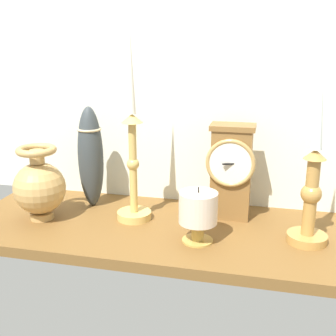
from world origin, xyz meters
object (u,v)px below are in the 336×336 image
Objects in this scene: mantel_clock at (231,170)px; tall_ceramic_vase at (91,157)px; candlestick_tall_left at (133,161)px; brass_vase_bulbous at (39,186)px; pillar_candle_front at (198,212)px; candlestick_tall_center at (312,189)px.

tall_ceramic_vase is at bearing -179.58° from mantel_clock.
candlestick_tall_left is (-22.12, -6.23, 2.64)cm from mantel_clock.
pillar_candle_front is at bearing -5.17° from brass_vase_bulbous.
candlestick_tall_center is 2.91× the size of pillar_candle_front.
brass_vase_bulbous is 1.46× the size of pillar_candle_front.
candlestick_tall_center is at bearing -10.21° from tall_ceramic_vase.
tall_ceramic_vase reaches higher than mantel_clock.
candlestick_tall_left is at bearing -24.45° from tall_ceramic_vase.
candlestick_tall_left is at bearing -164.27° from mantel_clock.
pillar_candle_front is at bearing -25.81° from tall_ceramic_vase.
mantel_clock is 23.13cm from candlestick_tall_left.
candlestick_tall_center reaches higher than mantel_clock.
mantel_clock is 0.52× the size of candlestick_tall_left.
candlestick_tall_left is 1.23× the size of candlestick_tall_center.
candlestick_tall_center is 53.47cm from tall_ceramic_vase.
candlestick_tall_left reaches higher than brass_vase_bulbous.
mantel_clock is at bearing 70.33° from pillar_candle_front.
candlestick_tall_center is at bearing 12.52° from pillar_candle_front.
brass_vase_bulbous is 0.69× the size of tall_ceramic_vase.
tall_ceramic_vase is (-52.61, 9.47, 1.19)cm from candlestick_tall_center.
tall_ceramic_vase is at bearing 52.36° from brass_vase_bulbous.
candlestick_tall_center is 23.73cm from pillar_candle_front.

